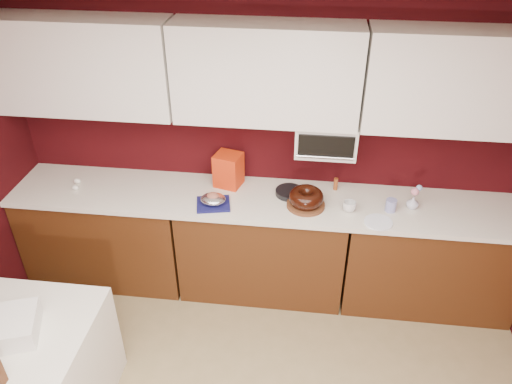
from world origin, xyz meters
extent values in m
cube|color=white|center=(0.00, 0.00, 2.50)|extent=(4.00, 4.50, 0.02)
cube|color=#330609|center=(0.00, 2.25, 1.25)|extent=(4.00, 0.02, 2.50)
cube|color=#48240E|center=(-1.33, 1.94, 0.43)|extent=(1.31, 0.58, 0.86)
cube|color=#48240E|center=(0.00, 1.94, 0.43)|extent=(1.31, 0.58, 0.86)
cube|color=#48240E|center=(1.33, 1.94, 0.43)|extent=(1.31, 0.58, 0.86)
cube|color=silver|center=(0.00, 1.94, 0.88)|extent=(4.00, 0.62, 0.04)
cube|color=white|center=(-1.33, 2.08, 1.85)|extent=(1.31, 0.33, 0.70)
cube|color=white|center=(0.00, 2.08, 1.85)|extent=(1.31, 0.33, 0.70)
cube|color=white|center=(1.33, 2.08, 1.85)|extent=(1.31, 0.33, 0.70)
cube|color=white|center=(0.45, 2.10, 1.38)|extent=(0.45, 0.30, 0.25)
cube|color=black|center=(0.45, 1.94, 1.38)|extent=(0.40, 0.02, 0.18)
cylinder|color=silver|center=(0.45, 1.93, 1.30)|extent=(0.42, 0.02, 0.02)
cube|color=silver|center=(-1.40, 0.60, 0.38)|extent=(1.00, 0.80, 0.75)
cylinder|color=brown|center=(0.33, 1.87, 0.91)|extent=(0.32, 0.32, 0.03)
torus|color=black|center=(0.33, 1.87, 0.98)|extent=(0.32, 0.32, 0.11)
cube|color=#151550|center=(-0.37, 1.80, 0.91)|extent=(0.29, 0.26, 0.02)
ellipsoid|color=silver|center=(-0.37, 1.80, 0.96)|extent=(0.22, 0.20, 0.07)
ellipsoid|color=#9E5A48|center=(-0.37, 1.80, 0.98)|extent=(0.12, 0.11, 0.06)
cube|color=#B8130C|center=(-0.30, 2.11, 1.04)|extent=(0.24, 0.23, 0.27)
cylinder|color=black|center=(0.20, 2.02, 0.92)|extent=(0.23, 0.23, 0.04)
imported|color=silver|center=(0.66, 1.85, 0.95)|extent=(0.10, 0.10, 0.10)
cylinder|color=navy|center=(0.96, 1.89, 0.95)|extent=(0.08, 0.08, 0.10)
imported|color=silver|center=(1.13, 1.95, 0.95)|extent=(0.08, 0.08, 0.11)
sphere|color=pink|center=(1.13, 1.95, 1.05)|extent=(0.06, 0.06, 0.06)
sphere|color=#84A8D4|center=(1.16, 1.97, 1.07)|extent=(0.05, 0.05, 0.05)
cylinder|color=white|center=(0.86, 1.72, 0.91)|extent=(0.24, 0.24, 0.01)
cylinder|color=brown|center=(0.56, 2.14, 0.95)|extent=(0.05, 0.05, 0.10)
ellipsoid|color=silver|center=(-1.50, 1.88, 0.92)|extent=(0.06, 0.04, 0.04)
ellipsoid|color=white|center=(-1.52, 1.97, 0.92)|extent=(0.07, 0.06, 0.05)
cube|color=white|center=(-1.36, 0.54, 0.82)|extent=(0.45, 0.41, 0.13)
camera|label=1|loc=(0.33, -1.26, 3.06)|focal=35.00mm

